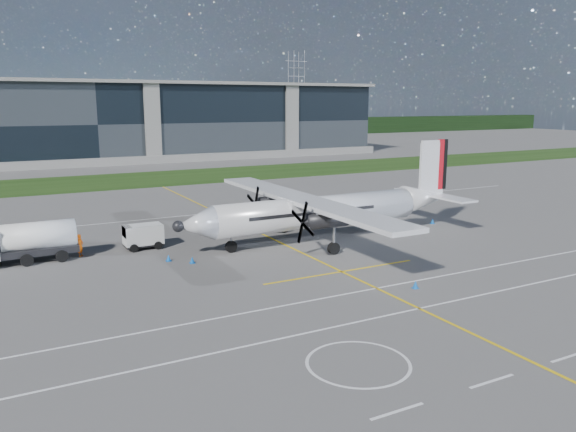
# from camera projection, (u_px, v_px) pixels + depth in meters

# --- Properties ---
(ground) EXTENTS (400.00, 400.00, 0.00)m
(ground) POSITION_uv_depth(u_px,v_px,m) (139.00, 187.00, 77.20)
(ground) COLOR #575553
(ground) RESTS_ON ground
(grass_strip) EXTENTS (400.00, 18.00, 0.04)m
(grass_strip) POSITION_uv_depth(u_px,v_px,m) (127.00, 180.00, 84.13)
(grass_strip) COLOR #1B380F
(grass_strip) RESTS_ON ground
(terminal_building) EXTENTS (120.00, 20.00, 15.00)m
(terminal_building) POSITION_uv_depth(u_px,v_px,m) (89.00, 123.00, 110.35)
(terminal_building) COLOR black
(terminal_building) RESTS_ON ground
(tree_line) EXTENTS (400.00, 6.00, 6.00)m
(tree_line) POSITION_uv_depth(u_px,v_px,m) (57.00, 132.00, 163.19)
(tree_line) COLOR black
(tree_line) RESTS_ON ground
(pylon_east) EXTENTS (9.00, 4.60, 30.00)m
(pylon_east) POSITION_uv_depth(u_px,v_px,m) (296.00, 93.00, 208.49)
(pylon_east) COLOR gray
(pylon_east) RESTS_ON ground
(yellow_taxiway_centerline) EXTENTS (0.20, 70.00, 0.01)m
(yellow_taxiway_centerline) POSITION_uv_depth(u_px,v_px,m) (248.00, 227.00, 52.60)
(yellow_taxiway_centerline) COLOR yellow
(yellow_taxiway_centerline) RESTS_ON ground
(white_lane_line) EXTENTS (90.00, 0.15, 0.01)m
(white_lane_line) POSITION_uv_depth(u_px,v_px,m) (376.00, 318.00, 30.44)
(white_lane_line) COLOR white
(white_lane_line) RESTS_ON ground
(turboprop_aircraft) EXTENTS (26.17, 27.14, 8.14)m
(turboprop_aircraft) POSITION_uv_depth(u_px,v_px,m) (327.00, 193.00, 46.93)
(turboprop_aircraft) COLOR white
(turboprop_aircraft) RESTS_ON ground
(fuel_tanker_truck) EXTENTS (7.82, 2.54, 2.93)m
(fuel_tanker_truck) POSITION_uv_depth(u_px,v_px,m) (14.00, 244.00, 40.43)
(fuel_tanker_truck) COLOR white
(fuel_tanker_truck) RESTS_ON ground
(baggage_tug) EXTENTS (3.19, 1.92, 1.92)m
(baggage_tug) POSITION_uv_depth(u_px,v_px,m) (143.00, 237.00, 44.81)
(baggage_tug) COLOR silver
(baggage_tug) RESTS_ON ground
(ground_crew_person) EXTENTS (0.91, 0.98, 1.97)m
(ground_crew_person) POSITION_uv_depth(u_px,v_px,m) (80.00, 244.00, 42.45)
(ground_crew_person) COLOR #F25907
(ground_crew_person) RESTS_ON ground
(safety_cone_tail) EXTENTS (0.36, 0.36, 0.50)m
(safety_cone_tail) POSITION_uv_depth(u_px,v_px,m) (433.00, 221.00, 54.10)
(safety_cone_tail) COLOR #0A59B8
(safety_cone_tail) RESTS_ON ground
(safety_cone_fwd) EXTENTS (0.36, 0.36, 0.50)m
(safety_cone_fwd) POSITION_uv_depth(u_px,v_px,m) (168.00, 258.00, 41.29)
(safety_cone_fwd) COLOR #0A59B8
(safety_cone_fwd) RESTS_ON ground
(safety_cone_nose_port) EXTENTS (0.36, 0.36, 0.50)m
(safety_cone_nose_port) POSITION_uv_depth(u_px,v_px,m) (192.00, 260.00, 40.76)
(safety_cone_nose_port) COLOR #0A59B8
(safety_cone_nose_port) RESTS_ON ground
(safety_cone_portwing) EXTENTS (0.36, 0.36, 0.50)m
(safety_cone_portwing) POSITION_uv_depth(u_px,v_px,m) (415.00, 285.00, 35.24)
(safety_cone_portwing) COLOR #0A59B8
(safety_cone_portwing) RESTS_ON ground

